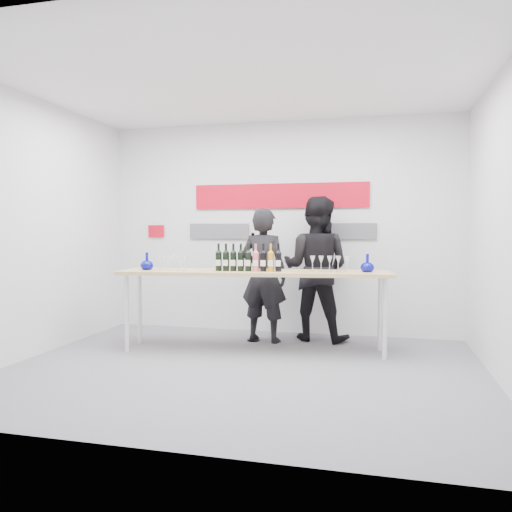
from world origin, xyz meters
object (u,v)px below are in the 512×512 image
(tasting_table, at_px, (254,277))
(presenter_left, at_px, (264,275))
(presenter_right, at_px, (316,269))
(mic_stand, at_px, (253,308))

(tasting_table, xyz_separation_m, presenter_left, (-0.01, 0.55, -0.03))
(presenter_left, xyz_separation_m, presenter_right, (0.65, 0.27, 0.08))
(presenter_left, relative_size, mic_stand, 1.22)
(tasting_table, distance_m, mic_stand, 0.73)
(tasting_table, xyz_separation_m, mic_stand, (-0.14, 0.54, -0.47))
(tasting_table, bearing_deg, presenter_left, 84.22)
(presenter_right, bearing_deg, presenter_left, 31.69)
(tasting_table, distance_m, presenter_left, 0.55)
(presenter_left, height_order, presenter_right, presenter_right)
(tasting_table, xyz_separation_m, presenter_right, (0.65, 0.82, 0.05))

